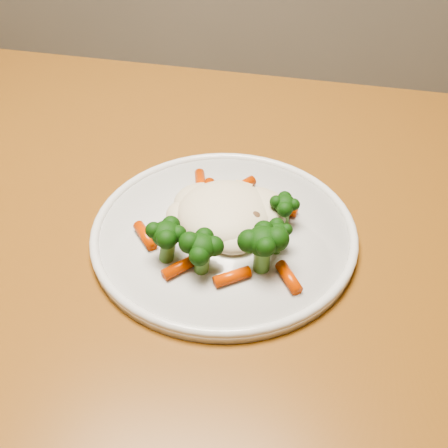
# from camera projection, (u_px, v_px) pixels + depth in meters

# --- Properties ---
(dining_table) EXTENTS (1.39, 1.00, 0.75)m
(dining_table) POSITION_uv_depth(u_px,v_px,m) (228.00, 316.00, 0.65)
(dining_table) COLOR brown
(dining_table) RESTS_ON ground
(plate) EXTENTS (0.29, 0.29, 0.01)m
(plate) POSITION_uv_depth(u_px,v_px,m) (224.00, 234.00, 0.62)
(plate) COLOR silver
(plate) RESTS_ON dining_table
(meal) EXTENTS (0.18, 0.19, 0.05)m
(meal) POSITION_uv_depth(u_px,v_px,m) (228.00, 219.00, 0.59)
(meal) COLOR beige
(meal) RESTS_ON plate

